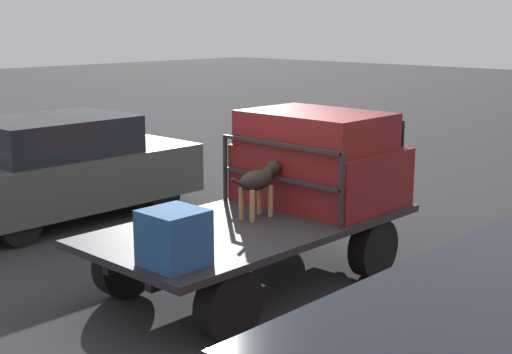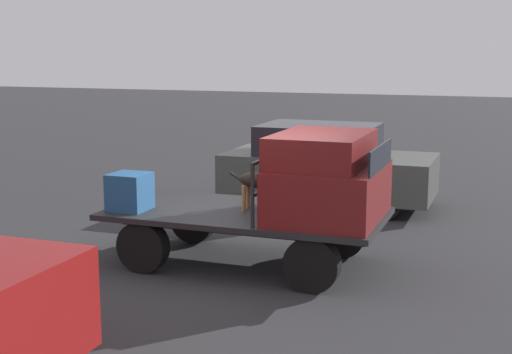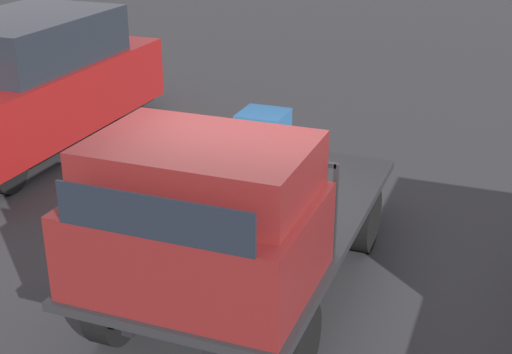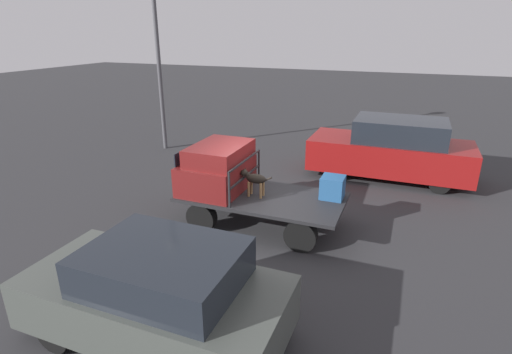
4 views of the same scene
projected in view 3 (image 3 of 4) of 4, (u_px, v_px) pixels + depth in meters
name	position (u px, v px, depth m)	size (l,w,h in m)	color
ground_plane	(253.00, 288.00, 7.20)	(80.00, 80.00, 0.00)	#2D2D30
flatbed_truck	(253.00, 237.00, 6.97)	(3.95, 1.99, 0.79)	black
truck_cab	(199.00, 217.00, 5.66)	(1.42, 1.87, 1.17)	maroon
truck_headboard	(235.00, 180.00, 6.29)	(0.04, 1.87, 0.86)	#232326
dog	(254.00, 185.00, 6.54)	(0.83, 0.24, 0.68)	#9E7547
cargo_crate	(263.00, 134.00, 8.33)	(0.53, 0.53, 0.53)	#235184
parked_pickup_far	(25.00, 84.00, 10.68)	(5.02, 2.03, 1.95)	black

